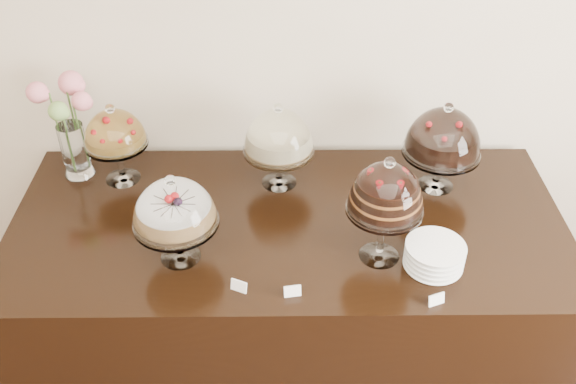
{
  "coord_description": "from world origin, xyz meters",
  "views": [
    {
      "loc": [
        -0.13,
        0.5,
        2.54
      ],
      "look_at": [
        -0.12,
        2.4,
        1.08
      ],
      "focal_mm": 40.0,
      "sensor_mm": 36.0,
      "label": 1
    }
  ],
  "objects_px": {
    "plate_stack": "(434,256)",
    "cake_stand_sugar_sponge": "(174,208)",
    "cake_stand_choco_layer": "(386,193)",
    "cake_stand_cheesecake": "(279,136)",
    "flower_vase": "(69,123)",
    "cake_stand_fruit_tart": "(114,132)",
    "display_counter": "(288,298)",
    "cake_stand_dark_choco": "(444,136)"
  },
  "relations": [
    {
      "from": "cake_stand_fruit_tart",
      "to": "plate_stack",
      "type": "xyz_separation_m",
      "value": [
        1.24,
        -0.55,
        -0.19
      ]
    },
    {
      "from": "plate_stack",
      "to": "cake_stand_sugar_sponge",
      "type": "bearing_deg",
      "value": 176.64
    },
    {
      "from": "cake_stand_choco_layer",
      "to": "plate_stack",
      "type": "distance_m",
      "value": 0.32
    },
    {
      "from": "cake_stand_cheesecake",
      "to": "flower_vase",
      "type": "distance_m",
      "value": 0.87
    },
    {
      "from": "cake_stand_dark_choco",
      "to": "plate_stack",
      "type": "bearing_deg",
      "value": -101.98
    },
    {
      "from": "display_counter",
      "to": "cake_stand_choco_layer",
      "type": "height_order",
      "value": "cake_stand_choco_layer"
    },
    {
      "from": "cake_stand_cheesecake",
      "to": "cake_stand_fruit_tart",
      "type": "height_order",
      "value": "cake_stand_cheesecake"
    },
    {
      "from": "cake_stand_fruit_tart",
      "to": "cake_stand_dark_choco",
      "type": "bearing_deg",
      "value": -2.63
    },
    {
      "from": "cake_stand_sugar_sponge",
      "to": "cake_stand_cheesecake",
      "type": "bearing_deg",
      "value": 51.68
    },
    {
      "from": "display_counter",
      "to": "cake_stand_fruit_tart",
      "type": "distance_m",
      "value": 1.03
    },
    {
      "from": "cake_stand_sugar_sponge",
      "to": "flower_vase",
      "type": "xyz_separation_m",
      "value": [
        -0.51,
        0.55,
        0.01
      ]
    },
    {
      "from": "cake_stand_cheesecake",
      "to": "cake_stand_fruit_tart",
      "type": "xyz_separation_m",
      "value": [
        -0.67,
        0.03,
        -0.0
      ]
    },
    {
      "from": "cake_stand_cheesecake",
      "to": "cake_stand_dark_choco",
      "type": "relative_size",
      "value": 0.96
    },
    {
      "from": "cake_stand_sugar_sponge",
      "to": "cake_stand_choco_layer",
      "type": "distance_m",
      "value": 0.74
    },
    {
      "from": "plate_stack",
      "to": "cake_stand_fruit_tart",
      "type": "bearing_deg",
      "value": 156.03
    },
    {
      "from": "cake_stand_dark_choco",
      "to": "cake_stand_fruit_tart",
      "type": "distance_m",
      "value": 1.34
    },
    {
      "from": "cake_stand_sugar_sponge",
      "to": "flower_vase",
      "type": "height_order",
      "value": "flower_vase"
    },
    {
      "from": "cake_stand_dark_choco",
      "to": "flower_vase",
      "type": "relative_size",
      "value": 0.89
    },
    {
      "from": "display_counter",
      "to": "cake_stand_cheesecake",
      "type": "relative_size",
      "value": 5.74
    },
    {
      "from": "cake_stand_sugar_sponge",
      "to": "cake_stand_dark_choco",
      "type": "relative_size",
      "value": 0.93
    },
    {
      "from": "cake_stand_choco_layer",
      "to": "flower_vase",
      "type": "relative_size",
      "value": 0.99
    },
    {
      "from": "plate_stack",
      "to": "display_counter",
      "type": "bearing_deg",
      "value": 153.69
    },
    {
      "from": "cake_stand_sugar_sponge",
      "to": "cake_stand_cheesecake",
      "type": "height_order",
      "value": "cake_stand_cheesecake"
    },
    {
      "from": "cake_stand_sugar_sponge",
      "to": "plate_stack",
      "type": "relative_size",
      "value": 1.76
    },
    {
      "from": "flower_vase",
      "to": "cake_stand_sugar_sponge",
      "type": "bearing_deg",
      "value": -47.17
    },
    {
      "from": "flower_vase",
      "to": "plate_stack",
      "type": "distance_m",
      "value": 1.57
    },
    {
      "from": "cake_stand_dark_choco",
      "to": "cake_stand_choco_layer",
      "type": "bearing_deg",
      "value": -124.07
    },
    {
      "from": "cake_stand_sugar_sponge",
      "to": "cake_stand_dark_choco",
      "type": "bearing_deg",
      "value": 22.82
    },
    {
      "from": "display_counter",
      "to": "cake_stand_sugar_sponge",
      "type": "relative_size",
      "value": 5.92
    },
    {
      "from": "cake_stand_cheesecake",
      "to": "plate_stack",
      "type": "distance_m",
      "value": 0.78
    },
    {
      "from": "cake_stand_fruit_tart",
      "to": "cake_stand_cheesecake",
      "type": "bearing_deg",
      "value": -2.92
    },
    {
      "from": "cake_stand_cheesecake",
      "to": "plate_stack",
      "type": "bearing_deg",
      "value": -42.49
    },
    {
      "from": "cake_stand_cheesecake",
      "to": "cake_stand_choco_layer",
      "type": "bearing_deg",
      "value": -51.1
    },
    {
      "from": "cake_stand_sugar_sponge",
      "to": "plate_stack",
      "type": "height_order",
      "value": "cake_stand_sugar_sponge"
    },
    {
      "from": "display_counter",
      "to": "cake_stand_choco_layer",
      "type": "relative_size",
      "value": 4.99
    },
    {
      "from": "cake_stand_choco_layer",
      "to": "cake_stand_cheesecake",
      "type": "bearing_deg",
      "value": 128.9
    },
    {
      "from": "cake_stand_fruit_tart",
      "to": "flower_vase",
      "type": "height_order",
      "value": "flower_vase"
    },
    {
      "from": "flower_vase",
      "to": "plate_stack",
      "type": "xyz_separation_m",
      "value": [
        1.43,
        -0.6,
        -0.2
      ]
    },
    {
      "from": "flower_vase",
      "to": "plate_stack",
      "type": "relative_size",
      "value": 2.12
    },
    {
      "from": "cake_stand_sugar_sponge",
      "to": "flower_vase",
      "type": "bearing_deg",
      "value": 132.83
    },
    {
      "from": "cake_stand_sugar_sponge",
      "to": "cake_stand_cheesecake",
      "type": "xyz_separation_m",
      "value": [
        0.36,
        0.46,
        0.0
      ]
    },
    {
      "from": "display_counter",
      "to": "cake_stand_dark_choco",
      "type": "bearing_deg",
      "value": 19.82
    }
  ]
}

